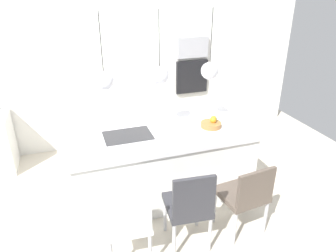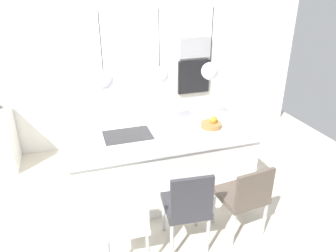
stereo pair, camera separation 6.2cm
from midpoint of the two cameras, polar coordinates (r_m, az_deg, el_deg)
name	(u,v)px [view 2 (the right image)]	position (r m, az deg, el deg)	size (l,w,h in m)	color
floor	(161,191)	(4.25, -0.88, -11.70)	(6.60, 6.60, 0.00)	beige
back_wall	(131,65)	(5.17, -6.37, 10.90)	(6.00, 0.10, 2.60)	silver
kitchen_island	(161,162)	(4.00, -0.92, -6.57)	(2.23, 1.05, 0.89)	white
sink_basin	(128,136)	(3.71, -6.87, -1.74)	(0.56, 0.40, 0.02)	#2D2D30
faucet	(124,117)	(3.84, -7.61, 1.59)	(0.02, 0.17, 0.22)	silver
fruit_bowl	(212,124)	(3.91, 8.43, 0.40)	(0.26, 0.26, 0.13)	#9E6B38
microwave	(195,47)	(5.36, 5.19, 14.08)	(0.54, 0.08, 0.34)	#9E9EA3
oven	(193,77)	(5.47, 4.99, 8.93)	(0.56, 0.08, 0.56)	black
chair_near	(125,221)	(3.09, -7.18, -16.75)	(0.45, 0.49, 0.87)	silver
chair_middle	(187,205)	(3.19, 4.14, -14.20)	(0.47, 0.49, 0.93)	#333338
chair_far	(244,195)	(3.46, 14.27, -12.07)	(0.51, 0.49, 0.86)	brown
pendant_light_left	(104,80)	(3.43, -11.06, 8.21)	(0.21, 0.21, 0.81)	silver
pendant_light_center	(159,75)	(3.55, -1.05, 9.22)	(0.21, 0.21, 0.81)	silver
pendant_light_right	(210,71)	(3.76, 8.11, 9.89)	(0.21, 0.21, 0.81)	silver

